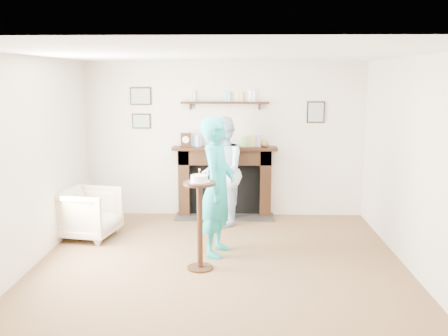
{
  "coord_description": "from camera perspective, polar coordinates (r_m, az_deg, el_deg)",
  "views": [
    {
      "loc": [
        0.22,
        -5.53,
        2.26
      ],
      "look_at": [
        0.03,
        0.9,
        1.08
      ],
      "focal_mm": 40.0,
      "sensor_mm": 36.0,
      "label": 1
    }
  ],
  "objects": [
    {
      "name": "armchair",
      "position": [
        7.44,
        -15.11,
        -7.63
      ],
      "size": [
        0.9,
        0.88,
        0.7
      ],
      "primitive_type": "imported",
      "rotation": [
        0.0,
        0.0,
        1.39
      ],
      "color": "tan",
      "rests_on": "ground"
    },
    {
      "name": "woman",
      "position": [
        6.56,
        -0.73,
        -9.71
      ],
      "size": [
        0.56,
        0.73,
        1.77
      ],
      "primitive_type": "imported",
      "rotation": [
        0.0,
        0.0,
        1.34
      ],
      "color": "#21C0BC",
      "rests_on": "ground"
    },
    {
      "name": "pedestal_table",
      "position": [
        5.85,
        -2.8,
        -4.59
      ],
      "size": [
        0.38,
        0.38,
        1.21
      ],
      "color": "black",
      "rests_on": "ground"
    },
    {
      "name": "ground",
      "position": [
        5.97,
        -0.58,
        -11.8
      ],
      "size": [
        5.0,
        5.0,
        0.0
      ],
      "primitive_type": "plane",
      "color": "brown",
      "rests_on": "ground"
    },
    {
      "name": "room_shell",
      "position": [
        6.26,
        -0.36,
        4.59
      ],
      "size": [
        4.54,
        5.02,
        2.52
      ],
      "color": "beige",
      "rests_on": "ground"
    },
    {
      "name": "man",
      "position": [
        7.77,
        -0.29,
        -6.49
      ],
      "size": [
        0.68,
        0.84,
        1.67
      ],
      "primitive_type": "imported",
      "rotation": [
        0.0,
        0.0,
        -1.52
      ],
      "color": "silver",
      "rests_on": "ground"
    }
  ]
}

